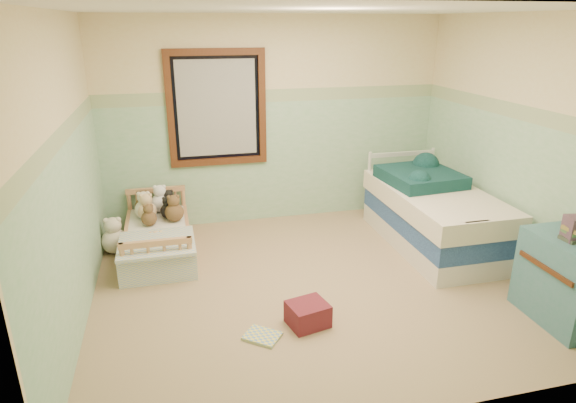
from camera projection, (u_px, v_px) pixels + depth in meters
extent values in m
cube|color=#917651|center=(315.00, 284.00, 4.81)|extent=(4.20, 3.60, 0.02)
cube|color=white|center=(321.00, 8.00, 3.94)|extent=(4.20, 3.60, 0.02)
cube|color=#D7C08A|center=(275.00, 122.00, 6.02)|extent=(4.20, 0.04, 2.50)
cube|color=#D7C08A|center=(413.00, 242.00, 2.73)|extent=(4.20, 0.04, 2.50)
cube|color=#D7C08A|center=(66.00, 176.00, 3.90)|extent=(0.04, 3.60, 2.50)
cube|color=#D7C08A|center=(521.00, 146.00, 4.85)|extent=(0.04, 3.60, 2.50)
cube|color=#7AAF83|center=(275.00, 162.00, 6.17)|extent=(4.20, 0.01, 1.50)
cube|color=#426749|center=(275.00, 96.00, 5.89)|extent=(4.20, 0.01, 0.15)
cube|color=#3E210C|center=(217.00, 109.00, 5.75)|extent=(1.16, 0.06, 1.36)
cube|color=#B5B4B0|center=(217.00, 108.00, 5.76)|extent=(0.92, 0.01, 1.12)
cube|color=tan|center=(159.00, 246.00, 5.40)|extent=(0.69, 1.38, 0.18)
cube|color=silver|center=(158.00, 233.00, 5.35)|extent=(0.63, 1.32, 0.12)
cube|color=#88A4D1|center=(157.00, 243.00, 4.93)|extent=(0.75, 0.69, 0.03)
sphere|color=brown|center=(143.00, 206.00, 5.72)|extent=(0.19, 0.19, 0.19)
sphere|color=white|center=(161.00, 203.00, 5.76)|extent=(0.22, 0.22, 0.22)
sphere|color=beige|center=(147.00, 211.00, 5.52)|extent=(0.21, 0.21, 0.21)
sphere|color=black|center=(168.00, 211.00, 5.58)|extent=(0.17, 0.17, 0.17)
sphere|color=beige|center=(115.00, 241.00, 5.39)|extent=(0.28, 0.28, 0.28)
sphere|color=beige|center=(157.00, 250.00, 5.24)|extent=(0.23, 0.23, 0.23)
cube|color=silver|center=(432.00, 236.00, 5.60)|extent=(0.92, 1.84, 0.22)
cube|color=navy|center=(434.00, 218.00, 5.52)|extent=(0.92, 1.84, 0.22)
cube|color=silver|center=(436.00, 200.00, 5.45)|extent=(0.96, 1.88, 0.22)
cube|color=black|center=(420.00, 177.00, 5.65)|extent=(0.85, 0.89, 0.14)
cube|color=#326A6D|center=(567.00, 281.00, 4.10)|extent=(0.47, 0.75, 0.75)
cube|color=maroon|center=(308.00, 314.00, 4.12)|extent=(0.37, 0.34, 0.20)
cube|color=#F6E247|center=(262.00, 336.00, 3.97)|extent=(0.35, 0.34, 0.03)
sphere|color=beige|center=(145.00, 209.00, 5.56)|extent=(0.22, 0.22, 0.22)
sphere|color=black|center=(169.00, 204.00, 5.78)|extent=(0.18, 0.18, 0.18)
sphere|color=brown|center=(174.00, 212.00, 5.49)|extent=(0.21, 0.21, 0.21)
sphere|color=brown|center=(149.00, 218.00, 5.37)|extent=(0.17, 0.17, 0.17)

